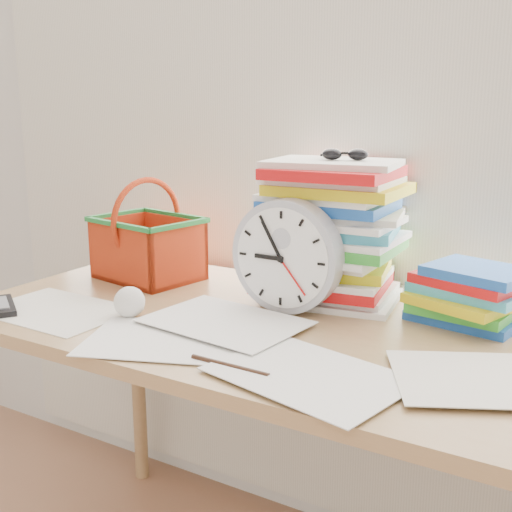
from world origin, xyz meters
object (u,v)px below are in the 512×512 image
Objects in this scene: paper_stack at (331,231)px; clock at (287,256)px; desk at (268,353)px; basket at (148,230)px; book_stack at (468,295)px.

clock is (-0.04, -0.14, -0.04)m from paper_stack.
paper_stack is at bearing 79.21° from desk.
basket is at bearing 172.33° from clock.
paper_stack reaches higher than desk.
desk is at bearing -91.04° from clock.
book_stack is at bearing 14.30° from basket.
book_stack is (0.38, 0.12, -0.07)m from clock.
book_stack reaches higher than desk.
desk is 0.22m from clock.
book_stack is (0.33, -0.02, -0.10)m from paper_stack.
paper_stack is (0.04, 0.23, 0.24)m from desk.
paper_stack is at bearing 73.77° from clock.
clock is 0.97× the size of basket.
paper_stack is at bearing 175.88° from book_stack.
basket is at bearing 162.26° from desk.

